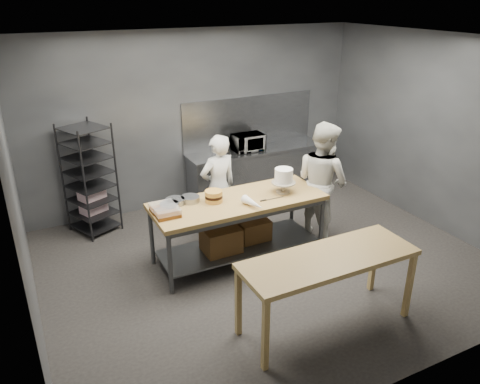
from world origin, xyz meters
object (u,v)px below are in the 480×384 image
object	(u,v)px
speed_rack	(90,180)
chef_behind	(218,187)
work_table	(237,222)
near_counter	(329,264)
microwave	(248,142)
chef_right	(322,181)
layer_cake	(214,196)
frosted_cake_stand	(284,177)

from	to	relation	value
speed_rack	chef_behind	xyz separation A→B (m)	(1.69, -1.08, -0.04)
work_table	chef_behind	xyz separation A→B (m)	(0.05, 0.73, 0.25)
near_counter	work_table	bearing A→B (deg)	97.98
microwave	near_counter	bearing A→B (deg)	-104.04
work_table	chef_right	xyz separation A→B (m)	(1.45, 0.04, 0.34)
speed_rack	work_table	bearing A→B (deg)	-47.83
microwave	layer_cake	world-z (taller)	microwave
chef_behind	frosted_cake_stand	world-z (taller)	chef_behind
microwave	frosted_cake_stand	world-z (taller)	frosted_cake_stand
speed_rack	layer_cake	size ratio (longest dim) A/B	7.40
speed_rack	frosted_cake_stand	xyz separation A→B (m)	(2.34, -1.87, 0.29)
frosted_cake_stand	microwave	bearing A→B (deg)	76.77
near_counter	chef_behind	distance (m)	2.50
near_counter	chef_behind	size ratio (longest dim) A/B	1.22
near_counter	chef_right	bearing A→B (deg)	56.23
chef_right	layer_cake	size ratio (longest dim) A/B	7.71
near_counter	chef_behind	bearing A→B (deg)	94.47
chef_right	microwave	size ratio (longest dim) A/B	3.36
chef_right	chef_behind	bearing A→B (deg)	54.52
near_counter	frosted_cake_stand	xyz separation A→B (m)	(0.45, 1.69, 0.33)
work_table	chef_behind	bearing A→B (deg)	85.97
chef_behind	speed_rack	bearing A→B (deg)	-39.50
chef_behind	near_counter	bearing A→B (deg)	87.45
near_counter	layer_cake	distance (m)	1.92
work_table	chef_right	bearing A→B (deg)	1.54
speed_rack	microwave	distance (m)	2.80
chef_behind	frosted_cake_stand	distance (m)	1.08
work_table	layer_cake	distance (m)	0.53
work_table	speed_rack	world-z (taller)	speed_rack
chef_behind	work_table	bearing A→B (deg)	78.95
speed_rack	frosted_cake_stand	bearing A→B (deg)	-38.74
speed_rack	frosted_cake_stand	size ratio (longest dim) A/B	4.96
chef_right	frosted_cake_stand	size ratio (longest dim) A/B	5.17
work_table	microwave	bearing A→B (deg)	58.49
layer_cake	speed_rack	bearing A→B (deg)	127.54
chef_behind	chef_right	bearing A→B (deg)	146.54
near_counter	layer_cake	bearing A→B (deg)	106.81
speed_rack	layer_cake	bearing A→B (deg)	-52.46
near_counter	microwave	bearing A→B (deg)	75.96
speed_rack	microwave	world-z (taller)	speed_rack
chef_right	layer_cake	bearing A→B (deg)	79.68
near_counter	frosted_cake_stand	size ratio (longest dim) A/B	5.67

